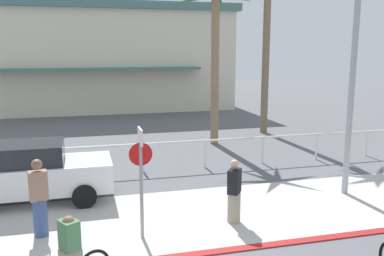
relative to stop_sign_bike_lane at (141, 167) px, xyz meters
The scene contains 11 objects.
ground_plane 6.98m from the stop_sign_bike_lane, 83.45° to the left, with size 80.00×80.00×0.00m, color #5B5B60.
sidewalk_strip 2.06m from the stop_sign_bike_lane, 50.37° to the left, with size 44.00×4.00×0.02m, color beige.
curb_paint 2.12m from the stop_sign_bike_lane, 54.02° to the right, with size 44.00×0.24×0.03m, color maroon.
building_backdrop 23.72m from the stop_sign_bike_lane, 90.33° to the left, with size 19.27×11.22×7.26m.
rail_fence 5.36m from the stop_sign_bike_lane, 81.59° to the left, with size 22.65×0.08×1.04m.
stop_sign_bike_lane is the anchor object (origin of this frame).
streetlight_curb 6.90m from the stop_sign_bike_lane, 11.30° to the left, with size 0.24×2.54×7.50m.
palm_tree_1 10.53m from the stop_sign_bike_lane, 62.92° to the left, with size 3.52×3.27×6.77m.
car_white_1 4.24m from the stop_sign_bike_lane, 130.77° to the left, with size 4.40×2.02×1.69m.
pedestrian_0 2.48m from the stop_sign_bike_lane, 162.57° to the left, with size 0.45×0.38×1.83m.
pedestrian_1 2.52m from the stop_sign_bike_lane, ahead, with size 0.45×0.48×1.62m.
Camera 1 is at (-1.95, -5.69, 4.26)m, focal length 39.36 mm.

